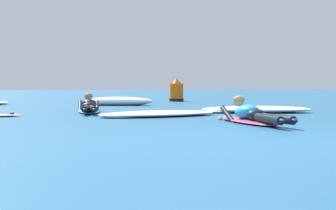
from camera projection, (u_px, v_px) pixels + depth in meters
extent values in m
plane|color=#235B84|center=(110.00, 106.00, 15.35)|extent=(120.00, 120.00, 0.00)
ellipsoid|color=#E54C66|center=(248.00, 121.00, 8.38)|extent=(0.52, 2.02, 0.07)
ellipsoid|color=#E54C66|center=(227.00, 117.00, 9.30)|extent=(0.19, 0.20, 0.06)
ellipsoid|color=#1E9EDB|center=(247.00, 112.00, 8.42)|extent=(0.40, 0.64, 0.34)
ellipsoid|color=black|center=(256.00, 115.00, 8.06)|extent=(0.34, 0.28, 0.20)
cylinder|color=black|center=(269.00, 119.00, 7.47)|extent=(0.19, 0.89, 0.14)
ellipsoid|color=black|center=(281.00, 121.00, 7.04)|extent=(0.10, 0.22, 0.08)
cylinder|color=black|center=(277.00, 119.00, 7.51)|extent=(0.19, 0.89, 0.14)
ellipsoid|color=black|center=(293.00, 121.00, 7.09)|extent=(0.10, 0.22, 0.08)
cylinder|color=black|center=(228.00, 115.00, 8.71)|extent=(0.09, 0.62, 0.35)
sphere|color=tan|center=(220.00, 119.00, 9.09)|extent=(0.09, 0.09, 0.09)
cylinder|color=black|center=(250.00, 115.00, 8.81)|extent=(0.09, 0.62, 0.35)
sphere|color=tan|center=(241.00, 119.00, 9.17)|extent=(0.09, 0.09, 0.09)
sphere|color=tan|center=(238.00, 101.00, 8.78)|extent=(0.21, 0.21, 0.21)
ellipsoid|color=#AD894C|center=(239.00, 100.00, 8.76)|extent=(0.22, 0.20, 0.16)
ellipsoid|color=#2DB2D1|center=(89.00, 111.00, 11.71)|extent=(0.74, 2.15, 0.07)
ellipsoid|color=#2DB2D1|center=(89.00, 109.00, 12.70)|extent=(0.21, 0.22, 0.06)
ellipsoid|color=black|center=(89.00, 104.00, 11.76)|extent=(0.47, 0.73, 0.35)
ellipsoid|color=black|center=(89.00, 106.00, 11.36)|extent=(0.37, 0.31, 0.20)
cylinder|color=black|center=(86.00, 109.00, 10.74)|extent=(0.28, 0.94, 0.14)
ellipsoid|color=black|center=(85.00, 110.00, 10.28)|extent=(0.12, 0.23, 0.08)
cylinder|color=black|center=(93.00, 109.00, 10.77)|extent=(0.17, 0.93, 0.14)
ellipsoid|color=black|center=(94.00, 110.00, 10.32)|extent=(0.12, 0.23, 0.08)
cylinder|color=black|center=(80.00, 107.00, 12.10)|extent=(0.15, 0.61, 0.34)
sphere|color=tan|center=(80.00, 110.00, 12.48)|extent=(0.09, 0.09, 0.09)
cylinder|color=black|center=(97.00, 107.00, 12.16)|extent=(0.15, 0.61, 0.34)
sphere|color=tan|center=(97.00, 110.00, 12.52)|extent=(0.09, 0.09, 0.09)
sphere|color=tan|center=(89.00, 97.00, 12.15)|extent=(0.21, 0.21, 0.21)
ellipsoid|color=#AD894C|center=(89.00, 96.00, 12.13)|extent=(0.24, 0.22, 0.16)
cone|color=black|center=(12.00, 116.00, 10.07)|extent=(0.12, 0.12, 0.16)
ellipsoid|color=white|center=(118.00, 101.00, 15.70)|extent=(2.47, 1.45, 0.30)
ellipsoid|color=white|center=(136.00, 102.00, 15.78)|extent=(0.90, 0.50, 0.21)
ellipsoid|color=white|center=(97.00, 103.00, 15.67)|extent=(0.92, 0.59, 0.16)
ellipsoid|color=white|center=(256.00, 109.00, 11.55)|extent=(2.95, 1.80, 0.17)
ellipsoid|color=white|center=(282.00, 110.00, 11.71)|extent=(1.13, 0.91, 0.12)
ellipsoid|color=white|center=(224.00, 111.00, 11.45)|extent=(1.04, 0.64, 0.09)
ellipsoid|color=white|center=(158.00, 113.00, 10.21)|extent=(2.90, 1.57, 0.12)
ellipsoid|color=white|center=(182.00, 113.00, 10.66)|extent=(1.13, 0.98, 0.09)
ellipsoid|color=white|center=(125.00, 116.00, 9.75)|extent=(1.04, 0.64, 0.07)
cylinder|color=#EA5B0F|center=(176.00, 92.00, 19.86)|extent=(0.59, 0.59, 0.76)
cone|color=#EA5B0F|center=(176.00, 81.00, 19.84)|extent=(0.41, 0.41, 0.24)
cylinder|color=black|center=(176.00, 100.00, 19.87)|extent=(0.62, 0.62, 0.12)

